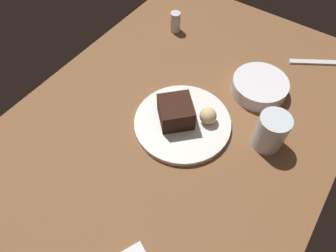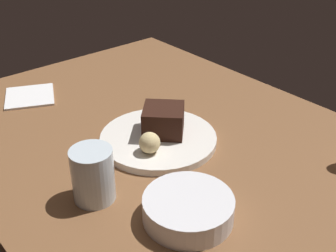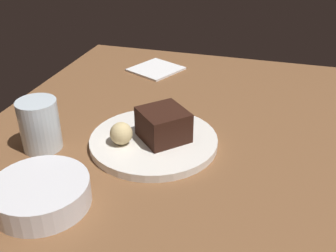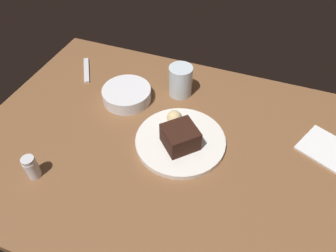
{
  "view_description": "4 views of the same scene",
  "coord_description": "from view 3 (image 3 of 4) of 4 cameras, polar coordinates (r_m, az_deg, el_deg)",
  "views": [
    {
      "loc": [
        -45.57,
        -27.39,
        72.93
      ],
      "look_at": [
        -5.73,
        0.13,
        5.21
      ],
      "focal_mm": 33.21,
      "sensor_mm": 36.0,
      "label": 1
    },
    {
      "loc": [
        64.16,
        -54.69,
        56.59
      ],
      "look_at": [
        0.35,
        -0.84,
        7.73
      ],
      "focal_mm": 46.58,
      "sensor_mm": 36.0,
      "label": 2
    },
    {
      "loc": [
        65.41,
        20.88,
        47.27
      ],
      "look_at": [
        -0.67,
        1.46,
        8.53
      ],
      "focal_mm": 42.57,
      "sensor_mm": 36.0,
      "label": 3
    },
    {
      "loc": [
        -19.35,
        55.39,
        73.05
      ],
      "look_at": [
        2.56,
        -3.02,
        7.57
      ],
      "focal_mm": 33.1,
      "sensor_mm": 36.0,
      "label": 4
    }
  ],
  "objects": [
    {
      "name": "water_glass",
      "position": [
        0.84,
        -17.9,
        0.15
      ],
      "size": [
        7.98,
        7.98,
        10.58
      ],
      "primitive_type": "cylinder",
      "color": "silver",
      "rests_on": "dining_table"
    },
    {
      "name": "chocolate_cake_slice",
      "position": [
        0.81,
        -0.61,
        0.2
      ],
      "size": [
        12.62,
        12.62,
        6.3
      ],
      "primitive_type": "cube",
      "rotation": [
        0.0,
        0.0,
        3.93
      ],
      "color": "black",
      "rests_on": "dessert_plate"
    },
    {
      "name": "dining_table",
      "position": [
        0.83,
        -1.11,
        -4.34
      ],
      "size": [
        120.0,
        84.0,
        3.0
      ],
      "primitive_type": "cube",
      "color": "brown",
      "rests_on": "ground"
    },
    {
      "name": "bread_roll",
      "position": [
        0.8,
        -6.71,
        -1.06
      ],
      "size": [
        4.6,
        4.6,
        4.6
      ],
      "primitive_type": "sphere",
      "color": "#DBC184",
      "rests_on": "dessert_plate"
    },
    {
      "name": "dessert_plate",
      "position": [
        0.83,
        -2.05,
        -2.16
      ],
      "size": [
        26.61,
        26.61,
        1.63
      ],
      "primitive_type": "cylinder",
      "color": "white",
      "rests_on": "dining_table"
    },
    {
      "name": "side_bowl",
      "position": [
        0.7,
        -17.68,
        -9.16
      ],
      "size": [
        16.26,
        16.26,
        4.42
      ],
      "primitive_type": "cylinder",
      "color": "silver",
      "rests_on": "dining_table"
    },
    {
      "name": "folded_napkin",
      "position": [
        1.22,
        -1.74,
        8.14
      ],
      "size": [
        17.53,
        17.23,
        0.6
      ],
      "primitive_type": "cube",
      "rotation": [
        0.0,
        0.0,
        -0.44
      ],
      "color": "white",
      "rests_on": "dining_table"
    }
  ]
}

